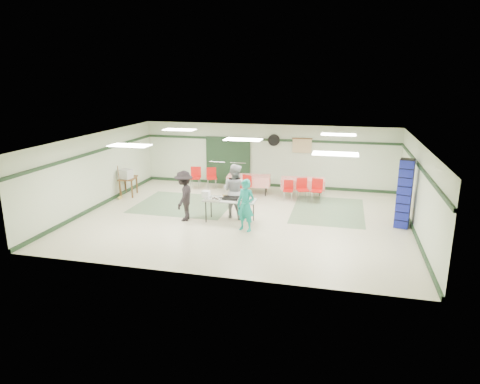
% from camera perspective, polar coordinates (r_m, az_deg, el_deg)
% --- Properties ---
extents(floor, '(11.00, 11.00, 0.00)m').
position_cam_1_polar(floor, '(14.65, 0.39, -3.43)').
color(floor, beige).
rests_on(floor, ground).
extents(ceiling, '(11.00, 11.00, 0.00)m').
position_cam_1_polar(ceiling, '(14.02, 0.41, 7.09)').
color(ceiling, silver).
rests_on(ceiling, wall_back).
extents(wall_back, '(11.00, 0.00, 11.00)m').
position_cam_1_polar(wall_back, '(18.59, 3.61, 4.85)').
color(wall_back, beige).
rests_on(wall_back, floor).
extents(wall_front, '(11.00, 0.00, 11.00)m').
position_cam_1_polar(wall_front, '(10.12, -5.50, -4.06)').
color(wall_front, beige).
rests_on(wall_front, floor).
extents(wall_left, '(0.00, 9.00, 9.00)m').
position_cam_1_polar(wall_left, '(16.41, -18.66, 2.69)').
color(wall_left, beige).
rests_on(wall_left, floor).
extents(wall_right, '(0.00, 9.00, 9.00)m').
position_cam_1_polar(wall_right, '(14.10, 22.70, 0.35)').
color(wall_right, beige).
rests_on(wall_right, floor).
extents(trim_back, '(11.00, 0.06, 0.10)m').
position_cam_1_polar(trim_back, '(18.45, 3.63, 6.97)').
color(trim_back, '#1C341E').
rests_on(trim_back, wall_back).
extents(baseboard_back, '(11.00, 0.06, 0.12)m').
position_cam_1_polar(baseboard_back, '(18.84, 3.53, 0.97)').
color(baseboard_back, '#1C341E').
rests_on(baseboard_back, floor).
extents(trim_left, '(0.06, 9.00, 0.10)m').
position_cam_1_polar(trim_left, '(16.27, -18.77, 5.09)').
color(trim_left, '#1C341E').
rests_on(trim_left, wall_back).
extents(baseboard_left, '(0.06, 9.00, 0.12)m').
position_cam_1_polar(baseboard_left, '(16.70, -18.20, -1.64)').
color(baseboard_left, '#1C341E').
rests_on(baseboard_left, floor).
extents(trim_right, '(0.06, 9.00, 0.10)m').
position_cam_1_polar(trim_right, '(13.95, 22.87, 3.14)').
color(trim_right, '#1C341E').
rests_on(trim_right, wall_back).
extents(baseboard_right, '(0.06, 9.00, 0.12)m').
position_cam_1_polar(baseboard_right, '(14.46, 22.06, -4.59)').
color(baseboard_right, '#1C341E').
rests_on(baseboard_right, floor).
extents(green_patch_a, '(3.50, 3.00, 0.01)m').
position_cam_1_polar(green_patch_a, '(16.27, -7.39, -1.63)').
color(green_patch_a, gray).
rests_on(green_patch_a, floor).
extents(green_patch_b, '(2.50, 3.50, 0.01)m').
position_cam_1_polar(green_patch_b, '(15.73, 11.66, -2.42)').
color(green_patch_b, gray).
rests_on(green_patch_b, floor).
extents(double_door_left, '(0.90, 0.06, 2.10)m').
position_cam_1_polar(double_door_left, '(19.09, -2.96, 4.22)').
color(double_door_left, gray).
rests_on(double_door_left, floor).
extents(double_door_right, '(0.90, 0.06, 2.10)m').
position_cam_1_polar(double_door_right, '(18.85, -0.19, 4.09)').
color(double_door_right, gray).
rests_on(double_door_right, floor).
extents(door_frame, '(2.00, 0.03, 2.15)m').
position_cam_1_polar(door_frame, '(18.95, -1.61, 4.14)').
color(door_frame, '#1C341E').
rests_on(door_frame, floor).
extents(wall_fan, '(0.50, 0.10, 0.50)m').
position_cam_1_polar(wall_fan, '(18.37, 4.54, 6.92)').
color(wall_fan, black).
rests_on(wall_fan, wall_back).
extents(scroll_banner, '(0.80, 0.02, 0.60)m').
position_cam_1_polar(scroll_banner, '(18.25, 8.27, 6.12)').
color(scroll_banner, '#DCBE89').
rests_on(scroll_banner, wall_back).
extents(serving_table, '(1.72, 0.71, 0.76)m').
position_cam_1_polar(serving_table, '(14.06, -1.38, -1.19)').
color(serving_table, '#9E9E99').
rests_on(serving_table, floor).
extents(sheet_tray_right, '(0.56, 0.43, 0.02)m').
position_cam_1_polar(sheet_tray_right, '(13.86, 0.62, -1.18)').
color(sheet_tray_right, silver).
rests_on(sheet_tray_right, serving_table).
extents(sheet_tray_mid, '(0.64, 0.48, 0.02)m').
position_cam_1_polar(sheet_tray_mid, '(14.19, -1.41, -0.78)').
color(sheet_tray_mid, silver).
rests_on(sheet_tray_mid, serving_table).
extents(sheet_tray_left, '(0.54, 0.41, 0.02)m').
position_cam_1_polar(sheet_tray_left, '(14.05, -3.57, -0.97)').
color(sheet_tray_left, silver).
rests_on(sheet_tray_left, serving_table).
extents(baking_pan, '(0.52, 0.33, 0.08)m').
position_cam_1_polar(baking_pan, '(14.06, -1.20, -0.82)').
color(baking_pan, black).
rests_on(baking_pan, serving_table).
extents(foam_box_stack, '(0.24, 0.22, 0.22)m').
position_cam_1_polar(foam_box_stack, '(14.33, -4.56, -0.28)').
color(foam_box_stack, white).
rests_on(foam_box_stack, serving_table).
extents(volunteer_teal, '(0.69, 0.57, 1.64)m').
position_cam_1_polar(volunteer_teal, '(13.21, 0.76, -1.78)').
color(volunteer_teal, teal).
rests_on(volunteer_teal, floor).
extents(volunteer_grey, '(1.09, 0.97, 1.85)m').
position_cam_1_polar(volunteer_grey, '(14.44, -0.69, 0.14)').
color(volunteer_grey, gray).
rests_on(volunteer_grey, floor).
extents(volunteer_dark, '(0.73, 1.15, 1.69)m').
position_cam_1_polar(volunteer_dark, '(14.28, -7.46, -0.51)').
color(volunteer_dark, black).
rests_on(volunteer_dark, floor).
extents(dining_table_a, '(1.76, 0.93, 0.77)m').
position_cam_1_polar(dining_table_a, '(17.14, 8.35, 1.16)').
color(dining_table_a, red).
rests_on(dining_table_a, floor).
extents(dining_table_b, '(1.79, 0.94, 0.77)m').
position_cam_1_polar(dining_table_b, '(17.47, 1.16, 1.59)').
color(dining_table_b, red).
rests_on(dining_table_b, floor).
extents(chair_a, '(0.55, 0.55, 0.90)m').
position_cam_1_polar(chair_a, '(16.59, 8.31, 0.63)').
color(chair_a, red).
rests_on(chair_a, floor).
extents(chair_b, '(0.39, 0.39, 0.79)m').
position_cam_1_polar(chair_b, '(16.66, 6.46, 0.51)').
color(chair_b, red).
rests_on(chair_b, floor).
extents(chair_c, '(0.44, 0.44, 0.90)m').
position_cam_1_polar(chair_c, '(16.56, 10.23, 0.53)').
color(chair_c, red).
rests_on(chair_c, floor).
extents(chair_d, '(0.53, 0.53, 0.89)m').
position_cam_1_polar(chair_d, '(16.94, 0.78, 1.07)').
color(chair_d, red).
rests_on(chair_d, floor).
extents(chair_loose_a, '(0.55, 0.55, 0.90)m').
position_cam_1_polar(chair_loose_a, '(18.37, -3.82, 2.17)').
color(chair_loose_a, red).
rests_on(chair_loose_a, floor).
extents(chair_loose_b, '(0.50, 0.50, 0.94)m').
position_cam_1_polar(chair_loose_b, '(18.39, -5.94, 2.22)').
color(chair_loose_b, red).
rests_on(chair_loose_b, floor).
extents(crate_stack_blue_a, '(0.47, 0.47, 1.25)m').
position_cam_1_polar(crate_stack_blue_a, '(14.62, 20.83, -1.92)').
color(crate_stack_blue_a, navy).
rests_on(crate_stack_blue_a, floor).
extents(crate_stack_red, '(0.38, 0.38, 1.24)m').
position_cam_1_polar(crate_stack_red, '(14.67, 20.81, -1.89)').
color(crate_stack_red, maroon).
rests_on(crate_stack_red, floor).
extents(crate_stack_blue_b, '(0.51, 0.51, 2.21)m').
position_cam_1_polar(crate_stack_blue_b, '(14.38, 21.06, -0.22)').
color(crate_stack_blue_b, navy).
rests_on(crate_stack_blue_b, floor).
extents(printer_table, '(0.78, 1.02, 0.74)m').
position_cam_1_polar(printer_table, '(17.78, -14.69, 1.58)').
color(printer_table, brown).
rests_on(printer_table, floor).
extents(office_printer, '(0.52, 0.48, 0.37)m').
position_cam_1_polar(office_printer, '(17.57, -15.03, 2.34)').
color(office_printer, '#A6A6A2').
rests_on(office_printer, printer_table).
extents(broom, '(0.08, 0.22, 1.33)m').
position_cam_1_polar(broom, '(17.36, -15.75, 1.34)').
color(broom, brown).
rests_on(broom, floor).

